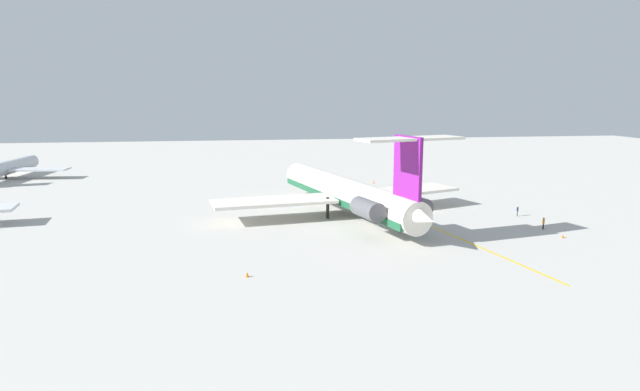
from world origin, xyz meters
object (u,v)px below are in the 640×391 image
Objects in this scene: ground_crew_near_nose at (421,184)px; safety_cone_wingtip at (247,274)px; main_jetliner at (348,193)px; ground_crew_portside at (518,210)px; ground_crew_near_tail at (544,222)px; airliner_mid_right at (7,168)px; safety_cone_tail at (563,236)px; safety_cone_nose at (374,182)px.

ground_crew_near_nose is 3.08× the size of safety_cone_wingtip.
ground_crew_portside is at bearing -112.75° from main_jetliner.
ground_crew_near_tail is at bearing -130.14° from main_jetliner.
main_jetliner is 27.87× the size of ground_crew_portside.
airliner_mid_right reaches higher than ground_crew_near_nose.
safety_cone_wingtip and safety_cone_tail have the same top height.
safety_cone_tail is (-39.76, -6.02, -0.80)m from ground_crew_near_nose.
ground_crew_near_nose is 11.84m from safety_cone_nose.
ground_crew_near_tail reaches higher than safety_cone_tail.
safety_cone_tail is (-17.29, -26.01, -3.53)m from main_jetliner.
safety_cone_wingtip is (-49.22, 36.55, -0.80)m from ground_crew_near_nose.
main_jetliner reaches higher than airliner_mid_right.
main_jetliner reaches higher than ground_crew_portside.
main_jetliner is at bearing -29.66° from ground_crew_near_tail.
airliner_mid_right is at bearing 39.43° from main_jetliner.
airliner_mid_right is 16.18× the size of ground_crew_near_tail.
safety_cone_tail is at bearing -120.14° from airliner_mid_right.
safety_cone_nose is 64.87m from safety_cone_wingtip.
safety_cone_tail is (-68.33, -95.77, -2.23)m from airliner_mid_right.
safety_cone_nose is at bearing 15.81° from safety_cone_tail.
ground_crew_near_nose is at bearing -36.60° from safety_cone_wingtip.
main_jetliner is 31.66m from safety_cone_wingtip.
safety_cone_nose is (8.91, 7.76, -0.80)m from ground_crew_near_nose.
safety_cone_wingtip is (-77.79, -53.21, -2.23)m from airliner_mid_right.
safety_cone_wingtip is (-14.21, 42.55, -0.84)m from ground_crew_near_tail.
ground_crew_portside is (-54.97, -96.47, -1.43)m from airliner_mid_right.
ground_crew_portside is (8.62, -0.71, -0.04)m from ground_crew_near_tail.
safety_cone_tail is at bearing -164.19° from safety_cone_nose.
airliner_mid_right reaches higher than safety_cone_tail.
main_jetliner is at bearing -154.24° from ground_crew_portside.
ground_crew_near_nose is at bearing -138.96° from safety_cone_nose.
ground_crew_near_tail is at bearing -71.54° from safety_cone_wingtip.
main_jetliner reaches higher than ground_crew_near_nose.
airliner_mid_right reaches higher than ground_crew_near_tail.
airliner_mid_right is at bearing 76.51° from safety_cone_nose.
safety_cone_wingtip is at bearing 133.87° from main_jetliner.
ground_crew_near_tail is 46.04m from safety_cone_nose.
ground_crew_portside is at bearing -62.18° from safety_cone_wingtip.
ground_crew_near_nose is 40.22m from safety_cone_tail.
main_jetliner is 26.84× the size of ground_crew_near_tail.
ground_crew_near_nose is at bearing 8.61° from safety_cone_tail.
ground_crew_near_tail is at bearing 39.16° from ground_crew_near_nose.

